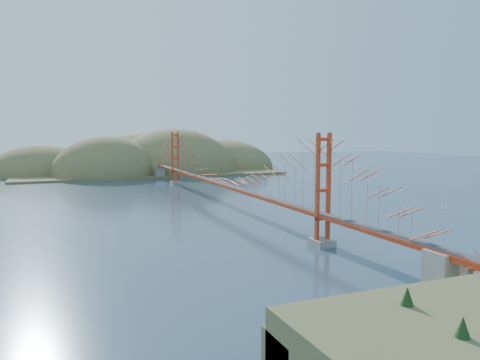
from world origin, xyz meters
name	(u,v)px	position (x,y,z in m)	size (l,w,h in m)	color
ground	(222,204)	(0.00, 0.00, 0.00)	(320.00, 320.00, 0.00)	#2A3E55
bridge	(222,161)	(0.00, 0.18, 7.01)	(2.20, 94.40, 12.00)	gray
promontory	(471,306)	(0.00, -48.50, 0.12)	(9.00, 6.00, 0.24)	#59544C
fort	(467,294)	(0.40, -47.80, 0.67)	(3.70, 2.30, 1.75)	maroon
far_headlands	(150,171)	(2.21, 68.52, 0.00)	(84.00, 58.00, 25.00)	brown
sailboat_5	(377,189)	(35.99, 6.36, 0.14)	(0.53, 0.53, 0.58)	white
sailboat_0	(381,213)	(17.97, -17.22, 0.13)	(0.43, 0.49, 0.55)	white
sailboat_11	(402,190)	(38.67, 2.04, 0.15)	(0.63, 0.63, 0.67)	white
sailboat_16	(297,189)	(20.31, 11.57, 0.15)	(0.63, 0.61, 0.71)	white
sailboat_1	(350,201)	(20.53, -6.14, 0.15)	(0.60, 0.60, 0.67)	white
sailboat_17	(345,181)	(38.22, 20.53, 0.14)	(0.51, 0.42, 0.60)	white
sailboat_15	(325,176)	(40.52, 32.73, 0.16)	(0.68, 0.68, 0.73)	white
sailboat_12	(244,180)	(17.60, 32.70, 0.16)	(0.65, 0.56, 0.74)	white
sailboat_3	(327,192)	(23.73, 6.00, 0.15)	(0.62, 0.62, 0.64)	white
sailboat_2	(443,198)	(37.87, -9.08, 0.14)	(0.58, 0.58, 0.61)	white
sailboat_8	(330,183)	(33.01, 18.88, 0.15)	(0.59, 0.59, 0.67)	white
sailboat_9	(372,183)	(41.79, 15.46, 0.15)	(0.63, 0.63, 0.66)	white
sailboat_4	(347,182)	(37.95, 19.35, 0.15)	(0.54, 0.60, 0.67)	white
sailboat_14	(407,202)	(28.98, -10.11, 0.14)	(0.56, 0.56, 0.58)	white
sailboat_7	(325,181)	(33.53, 21.93, 0.14)	(0.52, 0.48, 0.59)	white
sailboat_13	(413,202)	(29.62, -10.93, 0.13)	(0.50, 0.50, 0.55)	white
sailboat_extra_0	(369,175)	(53.08, 31.06, 0.14)	(0.58, 0.58, 0.61)	white
sailboat_extra_1	(442,208)	(29.12, -17.50, 0.15)	(0.62, 0.60, 0.69)	white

